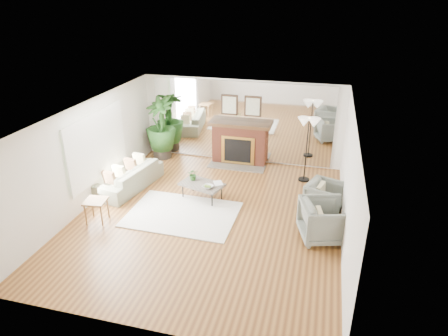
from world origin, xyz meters
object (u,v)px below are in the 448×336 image
(potted_ficus, at_px, (161,126))
(side_table, at_px, (96,204))
(coffee_table, at_px, (202,185))
(armchair_back, at_px, (325,197))
(armchair_front, at_px, (324,221))
(sofa, at_px, (130,177))
(fireplace, at_px, (239,143))
(floor_lamp, at_px, (308,128))

(potted_ficus, bearing_deg, side_table, -89.55)
(coffee_table, distance_m, side_table, 2.57)
(side_table, relative_size, potted_ficus, 0.28)
(coffee_table, distance_m, armchair_back, 3.01)
(side_table, bearing_deg, armchair_back, 19.21)
(side_table, bearing_deg, coffee_table, 38.97)
(armchair_back, xyz_separation_m, armchair_front, (0.00, -1.16, 0.06))
(coffee_table, xyz_separation_m, side_table, (-2.00, -1.62, 0.06))
(sofa, relative_size, armchair_back, 2.54)
(fireplace, distance_m, floor_lamp, 2.31)
(side_table, bearing_deg, sofa, 91.53)
(potted_ficus, xyz_separation_m, floor_lamp, (4.45, -0.57, 0.50))
(side_table, height_order, floor_lamp, floor_lamp)
(sofa, relative_size, potted_ficus, 1.08)
(armchair_back, height_order, armchair_front, armchair_front)
(side_table, bearing_deg, fireplace, 59.46)
(armchair_front, relative_size, floor_lamp, 0.52)
(armchair_back, bearing_deg, fireplace, 68.18)
(armchair_back, relative_size, side_table, 1.53)
(floor_lamp, bearing_deg, sofa, -159.97)
(fireplace, bearing_deg, armchair_back, -41.89)
(armchair_front, bearing_deg, armchair_back, -17.00)
(potted_ficus, bearing_deg, sofa, -90.40)
(potted_ficus, relative_size, floor_lamp, 1.07)
(fireplace, height_order, side_table, fireplace)
(armchair_back, distance_m, armchair_front, 1.16)
(floor_lamp, bearing_deg, armchair_back, -69.95)
(fireplace, distance_m, side_table, 4.74)
(potted_ficus, bearing_deg, fireplace, 3.74)
(side_table, bearing_deg, potted_ficus, 90.45)
(armchair_back, height_order, floor_lamp, floor_lamp)
(coffee_table, bearing_deg, sofa, 177.06)
(armchair_back, relative_size, potted_ficus, 0.42)
(fireplace, bearing_deg, armchair_front, -53.31)
(armchair_back, relative_size, floor_lamp, 0.46)
(coffee_table, relative_size, armchair_front, 1.27)
(fireplace, height_order, floor_lamp, fireplace)
(armchair_back, distance_m, potted_ficus, 5.52)
(armchair_front, distance_m, floor_lamp, 3.03)
(coffee_table, xyz_separation_m, sofa, (-2.05, 0.11, -0.09))
(sofa, height_order, floor_lamp, floor_lamp)
(sofa, bearing_deg, coffee_table, 96.60)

